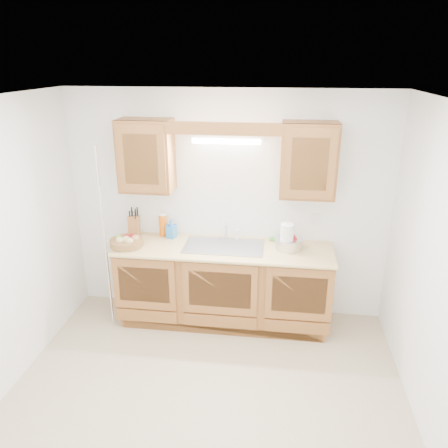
% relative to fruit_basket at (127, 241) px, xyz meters
% --- Properties ---
extents(room, '(3.52, 3.50, 2.50)m').
position_rel_fruit_basket_xyz_m(room, '(1.03, -1.10, 0.30)').
color(room, tan).
rests_on(room, ground).
extents(base_cabinets, '(2.20, 0.60, 0.86)m').
position_rel_fruit_basket_xyz_m(base_cabinets, '(1.03, 0.10, -0.51)').
color(base_cabinets, '#A1632F').
rests_on(base_cabinets, ground).
extents(countertop, '(2.30, 0.63, 0.04)m').
position_rel_fruit_basket_xyz_m(countertop, '(1.03, 0.09, -0.07)').
color(countertop, '#E8C27A').
rests_on(countertop, base_cabinets).
extents(upper_cabinet_left, '(0.55, 0.33, 0.75)m').
position_rel_fruit_basket_xyz_m(upper_cabinet_left, '(0.20, 0.24, 0.88)').
color(upper_cabinet_left, '#A1632F').
rests_on(upper_cabinet_left, room).
extents(upper_cabinet_right, '(0.55, 0.33, 0.75)m').
position_rel_fruit_basket_xyz_m(upper_cabinet_right, '(1.86, 0.24, 0.88)').
color(upper_cabinet_right, '#A1632F').
rests_on(upper_cabinet_right, room).
extents(valance, '(2.20, 0.05, 0.12)m').
position_rel_fruit_basket_xyz_m(valance, '(1.03, 0.09, 1.19)').
color(valance, '#A1632F').
rests_on(valance, room).
extents(fluorescent_fixture, '(0.76, 0.08, 0.08)m').
position_rel_fruit_basket_xyz_m(fluorescent_fixture, '(1.03, 0.32, 1.05)').
color(fluorescent_fixture, white).
rests_on(fluorescent_fixture, room).
extents(sink, '(0.84, 0.46, 0.36)m').
position_rel_fruit_basket_xyz_m(sink, '(1.03, 0.11, -0.12)').
color(sink, '#9E9EA3').
rests_on(sink, countertop).
extents(wire_shelf_pole, '(0.03, 0.03, 2.00)m').
position_rel_fruit_basket_xyz_m(wire_shelf_pole, '(-0.17, -0.16, 0.05)').
color(wire_shelf_pole, silver).
rests_on(wire_shelf_pole, ground).
extents(outlet_plate, '(0.08, 0.01, 0.12)m').
position_rel_fruit_basket_xyz_m(outlet_plate, '(1.98, 0.39, 0.20)').
color(outlet_plate, white).
rests_on(outlet_plate, room).
extents(fruit_basket, '(0.41, 0.41, 0.11)m').
position_rel_fruit_basket_xyz_m(fruit_basket, '(0.00, 0.00, 0.00)').
color(fruit_basket, '#A27741').
rests_on(fruit_basket, countertop).
extents(knife_block, '(0.16, 0.22, 0.34)m').
position_rel_fruit_basket_xyz_m(knife_block, '(-0.00, 0.26, 0.07)').
color(knife_block, '#A1632F').
rests_on(knife_block, countertop).
extents(orange_canister, '(0.11, 0.11, 0.26)m').
position_rel_fruit_basket_xyz_m(orange_canister, '(0.31, 0.33, 0.08)').
color(orange_canister, orange).
rests_on(orange_canister, countertop).
extents(soap_bottle, '(0.12, 0.12, 0.21)m').
position_rel_fruit_basket_xyz_m(soap_bottle, '(0.42, 0.28, 0.06)').
color(soap_bottle, '#287ACC').
rests_on(soap_bottle, countertop).
extents(sponge, '(0.13, 0.10, 0.02)m').
position_rel_fruit_basket_xyz_m(sponge, '(1.57, 0.34, -0.04)').
color(sponge, '#CC333F').
rests_on(sponge, countertop).
extents(paper_towel, '(0.18, 0.18, 0.34)m').
position_rel_fruit_basket_xyz_m(paper_towel, '(1.69, 0.10, 0.09)').
color(paper_towel, silver).
rests_on(paper_towel, countertop).
extents(apple_bowl, '(0.34, 0.34, 0.15)m').
position_rel_fruit_basket_xyz_m(apple_bowl, '(1.71, 0.15, 0.02)').
color(apple_bowl, silver).
rests_on(apple_bowl, countertop).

